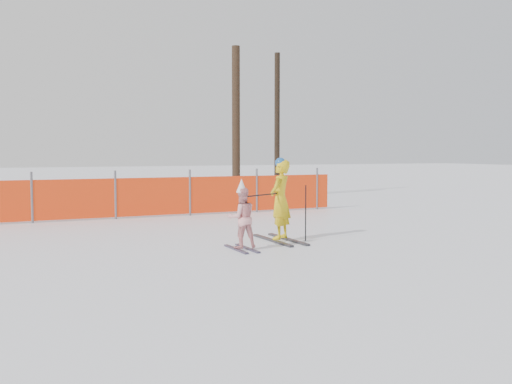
% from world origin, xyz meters
% --- Properties ---
extents(ground, '(120.00, 120.00, 0.00)m').
position_xyz_m(ground, '(0.00, 0.00, 0.00)').
color(ground, white).
rests_on(ground, ground).
extents(adult, '(0.66, 1.57, 1.62)m').
position_xyz_m(adult, '(0.72, 0.94, 0.80)').
color(adult, black).
rests_on(adult, ground).
extents(child, '(0.55, 0.96, 1.25)m').
position_xyz_m(child, '(-0.35, 0.34, 0.57)').
color(child, black).
rests_on(child, ground).
extents(ski_poles, '(1.43, 0.50, 1.08)m').
position_xyz_m(ski_poles, '(0.70, 0.70, 0.73)').
color(ski_poles, black).
rests_on(ski_poles, ground).
extents(safety_fence, '(16.39, 0.06, 1.25)m').
position_xyz_m(safety_fence, '(-3.29, 5.93, 0.56)').
color(safety_fence, '#595960').
rests_on(safety_fence, ground).
extents(tree_trunks, '(2.44, 1.26, 5.60)m').
position_xyz_m(tree_trunks, '(4.54, 10.70, 2.78)').
color(tree_trunks, '#312216').
rests_on(tree_trunks, ground).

